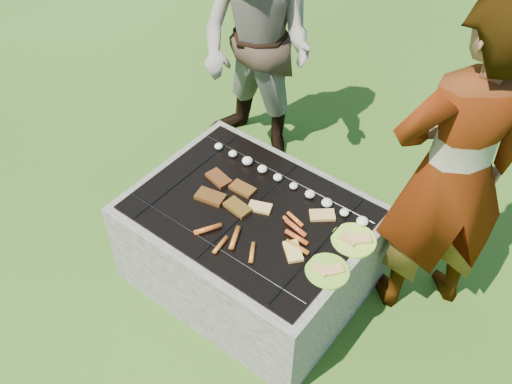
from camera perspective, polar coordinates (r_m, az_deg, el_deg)
lawn at (r=3.58m, az=-0.50°, el=-8.40°), size 60.00×60.00×0.00m
fire_pit at (r=3.35m, az=-0.53°, el=-5.53°), size 1.30×1.00×0.62m
mushrooms at (r=3.22m, az=3.48°, el=0.82°), size 1.06×0.06×0.05m
pork_slabs at (r=3.18m, az=-3.05°, el=-0.09°), size 0.39×0.26×0.02m
sausages at (r=2.96m, az=0.72°, el=-4.35°), size 0.56×0.47×0.03m
bread_on_grate at (r=3.02m, az=3.78°, el=-3.32°), size 0.47×0.45×0.02m
plate_far at (r=3.00m, az=9.76°, el=-4.77°), size 0.27×0.27×0.03m
plate_near at (r=2.86m, az=7.16°, el=-7.84°), size 0.28×0.28×0.03m
cook at (r=2.92m, az=19.07°, el=1.58°), size 0.82×0.84×1.95m
bystander at (r=3.88m, az=0.08°, el=14.27°), size 0.88×0.70×1.78m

